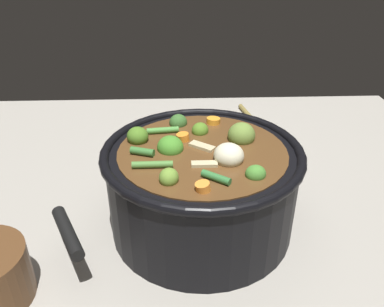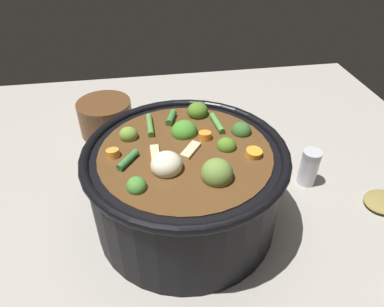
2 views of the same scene
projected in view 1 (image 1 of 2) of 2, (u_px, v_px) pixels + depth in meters
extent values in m
plane|color=#9E998E|center=(201.00, 224.00, 0.62)|extent=(1.10, 1.10, 0.00)
cylinder|color=black|center=(202.00, 190.00, 0.59)|extent=(0.28, 0.28, 0.13)
torus|color=black|center=(202.00, 151.00, 0.55)|extent=(0.29, 0.29, 0.01)
cylinder|color=brown|center=(202.00, 187.00, 0.58)|extent=(0.24, 0.24, 0.13)
ellipsoid|color=olive|center=(241.00, 135.00, 0.58)|extent=(0.06, 0.06, 0.04)
ellipsoid|color=olive|center=(169.00, 178.00, 0.48)|extent=(0.03, 0.03, 0.02)
ellipsoid|color=#548025|center=(197.00, 130.00, 0.60)|extent=(0.04, 0.04, 0.03)
ellipsoid|color=#468B2B|center=(170.00, 147.00, 0.55)|extent=(0.05, 0.05, 0.03)
ellipsoid|color=#4A8A33|center=(256.00, 174.00, 0.49)|extent=(0.03, 0.03, 0.02)
ellipsoid|color=#4E7C25|center=(138.00, 136.00, 0.57)|extent=(0.04, 0.04, 0.03)
ellipsoid|color=#39672C|center=(178.00, 123.00, 0.63)|extent=(0.04, 0.04, 0.03)
cylinder|color=orange|center=(213.00, 122.00, 0.63)|extent=(0.03, 0.03, 0.01)
cylinder|color=orange|center=(183.00, 139.00, 0.58)|extent=(0.02, 0.02, 0.02)
cylinder|color=orange|center=(203.00, 189.00, 0.46)|extent=(0.02, 0.02, 0.02)
ellipsoid|color=beige|center=(229.00, 156.00, 0.52)|extent=(0.06, 0.06, 0.03)
cylinder|color=#51873B|center=(152.00, 165.00, 0.51)|extent=(0.05, 0.01, 0.01)
cylinder|color=#4F933E|center=(163.00, 130.00, 0.60)|extent=(0.05, 0.01, 0.01)
cylinder|color=#3B7734|center=(142.00, 152.00, 0.54)|extent=(0.04, 0.02, 0.01)
cylinder|color=#36793B|center=(216.00, 177.00, 0.48)|extent=(0.04, 0.03, 0.01)
cube|color=beige|center=(202.00, 146.00, 0.56)|extent=(0.04, 0.03, 0.01)
cube|color=beige|center=(207.00, 164.00, 0.51)|extent=(0.04, 0.01, 0.01)
ellipsoid|color=olive|center=(203.00, 129.00, 0.91)|extent=(0.07, 0.08, 0.01)
cylinder|color=olive|center=(256.00, 124.00, 0.93)|extent=(0.05, 0.23, 0.01)
cylinder|color=silver|center=(170.00, 143.00, 0.80)|extent=(0.03, 0.03, 0.06)
cylinder|color=#B7B7BC|center=(169.00, 128.00, 0.78)|extent=(0.03, 0.03, 0.01)
cylinder|color=black|center=(67.00, 232.00, 0.51)|extent=(0.06, 0.10, 0.02)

